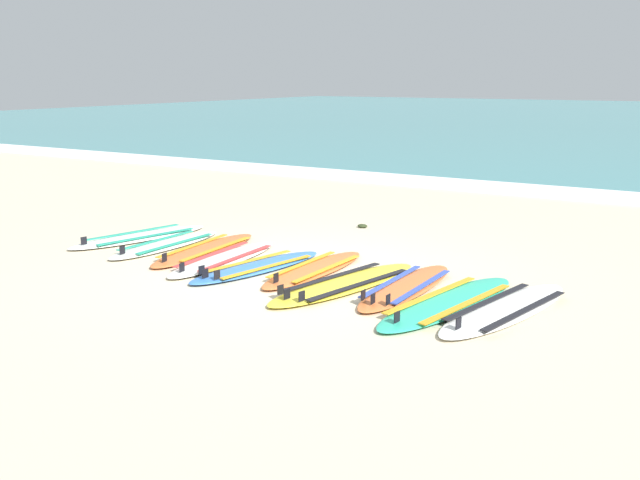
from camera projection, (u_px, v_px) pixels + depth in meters
ground_plane at (303, 273)px, 8.94m from camera, size 80.00×80.00×0.00m
wave_foam_strip at (492, 187)px, 15.52m from camera, size 80.00×1.13×0.11m
surfboard_0 at (140, 237)px, 10.81m from camera, size 1.16×2.40×0.18m
surfboard_1 at (166, 244)px, 10.32m from camera, size 0.61×2.15×0.18m
surfboard_2 at (205, 250)px, 10.01m from camera, size 0.69×2.29×0.18m
surfboard_3 at (224, 259)px, 9.52m from camera, size 0.61×2.25×0.18m
surfboard_4 at (257, 267)px, 9.11m from camera, size 0.99×2.24×0.18m
surfboard_5 at (315, 269)px, 9.00m from camera, size 0.61×2.16×0.18m
surfboard_6 at (345, 284)px, 8.37m from camera, size 1.17×2.54×0.18m
surfboard_7 at (406, 287)px, 8.25m from camera, size 0.59×2.21×0.18m
surfboard_8 at (449, 302)px, 7.68m from camera, size 1.10×2.58×0.18m
surfboard_9 at (506, 309)px, 7.46m from camera, size 1.11×2.49×0.18m
seaweed_clump_near_shoreline at (362, 226)px, 11.63m from camera, size 0.17×0.14×0.06m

